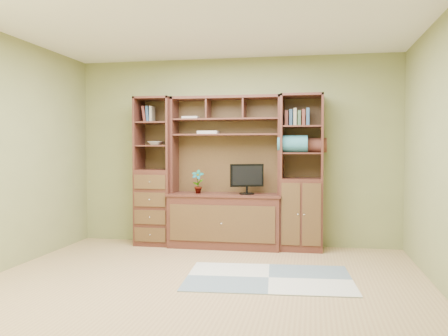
% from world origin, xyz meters
% --- Properties ---
extents(room, '(4.60, 4.10, 2.64)m').
position_xyz_m(room, '(0.00, 0.00, 1.30)').
color(room, tan).
rests_on(room, ground).
extents(center_hutch, '(1.54, 0.53, 2.05)m').
position_xyz_m(center_hutch, '(-0.10, 1.73, 1.02)').
color(center_hutch, '#452018').
rests_on(center_hutch, ground).
extents(left_tower, '(0.50, 0.45, 2.05)m').
position_xyz_m(left_tower, '(-1.10, 1.77, 1.02)').
color(left_tower, '#452018').
rests_on(left_tower, ground).
extents(right_tower, '(0.55, 0.45, 2.05)m').
position_xyz_m(right_tower, '(0.93, 1.77, 1.02)').
color(right_tower, '#452018').
rests_on(right_tower, ground).
extents(rug, '(1.78, 1.26, 0.01)m').
position_xyz_m(rug, '(0.63, 0.28, 0.01)').
color(rug, '#989E9D').
rests_on(rug, ground).
extents(monitor, '(0.50, 0.37, 0.56)m').
position_xyz_m(monitor, '(0.21, 1.70, 1.01)').
color(monitor, black).
rests_on(monitor, center_hutch).
extents(orchid, '(0.17, 0.12, 0.32)m').
position_xyz_m(orchid, '(-0.47, 1.70, 0.89)').
color(orchid, '#9E4C35').
rests_on(orchid, center_hutch).
extents(magazines, '(0.28, 0.20, 0.04)m').
position_xyz_m(magazines, '(-0.35, 1.82, 1.56)').
color(magazines, '#BDACA1').
rests_on(magazines, center_hutch).
extents(bowl, '(0.21, 0.21, 0.05)m').
position_xyz_m(bowl, '(-1.09, 1.77, 1.42)').
color(bowl, beige).
rests_on(bowl, left_tower).
extents(blanket_teal, '(0.39, 0.22, 0.22)m').
position_xyz_m(blanket_teal, '(0.81, 1.73, 1.40)').
color(blanket_teal, '#2E6E7B').
rests_on(blanket_teal, right_tower).
extents(blanket_red, '(0.35, 0.19, 0.19)m').
position_xyz_m(blanket_red, '(1.08, 1.85, 1.39)').
color(blanket_red, brown).
rests_on(blanket_red, right_tower).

